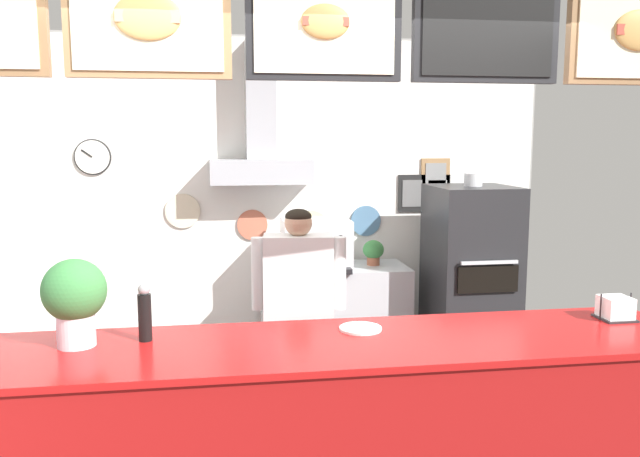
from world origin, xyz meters
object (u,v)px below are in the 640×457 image
at_px(napkin_holder, 615,309).
at_px(shop_worker, 299,320).
at_px(basil_vase, 75,299).
at_px(pizza_oven, 470,285).
at_px(espresso_machine, 316,244).
at_px(potted_basil, 373,251).
at_px(condiment_plate, 360,328).
at_px(pepper_grinder, 145,313).

bearing_deg(napkin_holder, shop_worker, 141.66).
relative_size(basil_vase, napkin_holder, 2.27).
height_order(pizza_oven, espresso_machine, pizza_oven).
relative_size(pizza_oven, potted_basil, 8.16).
distance_m(shop_worker, potted_basil, 1.37).
relative_size(pizza_oven, shop_worker, 1.11).
height_order(pizza_oven, condiment_plate, pizza_oven).
bearing_deg(shop_worker, condiment_plate, 104.64).
xyz_separation_m(espresso_machine, potted_basil, (0.48, 0.05, -0.08)).
distance_m(pizza_oven, pepper_grinder, 3.02).
height_order(potted_basil, condiment_plate, potted_basil).
xyz_separation_m(pizza_oven, potted_basil, (-0.71, 0.31, 0.24)).
relative_size(potted_basil, basil_vase, 0.54).
bearing_deg(espresso_machine, pepper_grinder, -116.39).
xyz_separation_m(potted_basil, napkin_holder, (0.68, -2.25, 0.09)).
xyz_separation_m(shop_worker, basil_vase, (-1.11, -1.16, 0.47)).
bearing_deg(pepper_grinder, shop_worker, 53.99).
bearing_deg(shop_worker, potted_basil, -117.18).
height_order(pizza_oven, shop_worker, pizza_oven).
height_order(pizza_oven, pepper_grinder, pizza_oven).
height_order(pizza_oven, basil_vase, pizza_oven).
bearing_deg(pizza_oven, condiment_plate, -124.36).
xyz_separation_m(napkin_holder, condiment_plate, (-1.28, 0.02, -0.05)).
xyz_separation_m(shop_worker, condiment_plate, (0.15, -1.12, 0.27)).
xyz_separation_m(basil_vase, napkin_holder, (2.54, 0.02, -0.16)).
bearing_deg(potted_basil, pepper_grinder, -124.99).
relative_size(basil_vase, condiment_plate, 1.91).
height_order(shop_worker, espresso_machine, shop_worker).
bearing_deg(pizza_oven, potted_basil, 156.23).
height_order(espresso_machine, pepper_grinder, pepper_grinder).
bearing_deg(condiment_plate, basil_vase, -178.01).
height_order(shop_worker, pepper_grinder, shop_worker).
relative_size(pizza_oven, pepper_grinder, 6.55).
xyz_separation_m(basil_vase, condiment_plate, (1.26, 0.04, -0.20)).
bearing_deg(basil_vase, shop_worker, 46.36).
distance_m(espresso_machine, condiment_plate, 2.18).
xyz_separation_m(pizza_oven, napkin_holder, (-0.03, -1.94, 0.33)).
distance_m(potted_basil, condiment_plate, 2.31).
height_order(shop_worker, condiment_plate, shop_worker).
relative_size(shop_worker, basil_vase, 3.99).
xyz_separation_m(pepper_grinder, condiment_plate, (0.97, 0.01, -0.12)).
height_order(pepper_grinder, condiment_plate, pepper_grinder).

